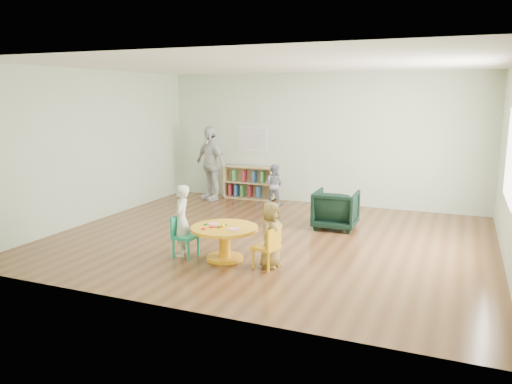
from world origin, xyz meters
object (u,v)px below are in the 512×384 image
(child_left, at_px, (181,221))
(adult_caretaker, at_px, (211,163))
(activity_table, at_px, (225,237))
(kid_chair_left, at_px, (183,235))
(toddler, at_px, (274,185))
(child_right, at_px, (271,235))
(kid_chair_right, at_px, (268,246))
(bookshelf, at_px, (249,183))
(armchair, at_px, (336,209))

(child_left, xyz_separation_m, adult_caretaker, (-1.48, 3.75, 0.30))
(activity_table, distance_m, kid_chair_left, 0.64)
(kid_chair_left, xyz_separation_m, adult_caretaker, (-1.52, 3.77, 0.51))
(toddler, height_order, adult_caretaker, adult_caretaker)
(kid_chair_left, relative_size, child_left, 0.57)
(activity_table, bearing_deg, child_right, -3.18)
(kid_chair_right, height_order, child_right, child_right)
(kid_chair_right, xyz_separation_m, child_right, (0.00, 0.09, 0.14))
(kid_chair_left, distance_m, adult_caretaker, 4.10)
(child_left, distance_m, adult_caretaker, 4.04)
(bookshelf, bearing_deg, child_right, -62.94)
(kid_chair_left, relative_size, bookshelf, 0.50)
(bookshelf, height_order, child_left, child_left)
(kid_chair_left, bearing_deg, armchair, 149.06)
(bookshelf, xyz_separation_m, armchair, (2.46, -1.82, -0.02))
(activity_table, relative_size, kid_chair_left, 1.60)
(kid_chair_left, relative_size, child_right, 0.66)
(adult_caretaker, bearing_deg, activity_table, -34.31)
(child_left, bearing_deg, kid_chair_left, 36.27)
(armchair, bearing_deg, kid_chair_left, 53.30)
(activity_table, relative_size, armchair, 1.28)
(kid_chair_right, distance_m, adult_caretaker, 4.79)
(armchair, relative_size, child_left, 0.71)
(bookshelf, bearing_deg, adult_caretaker, -149.78)
(activity_table, height_order, armchair, armchair)
(kid_chair_right, bearing_deg, armchair, 4.75)
(kid_chair_left, bearing_deg, bookshelf, -165.36)
(kid_chair_left, bearing_deg, child_left, -121.61)
(armchair, distance_m, toddler, 2.20)
(kid_chair_left, bearing_deg, child_right, 96.81)
(child_left, bearing_deg, toddler, 161.59)
(activity_table, relative_size, bookshelf, 0.81)
(armchair, xyz_separation_m, toddler, (-1.70, 1.40, 0.10))
(child_left, height_order, adult_caretaker, adult_caretaker)
(activity_table, distance_m, adult_caretaker, 4.29)
(armchair, xyz_separation_m, child_right, (-0.34, -2.34, 0.12))
(activity_table, xyz_separation_m, kid_chair_right, (0.72, -0.13, -0.02))
(kid_chair_left, height_order, child_right, child_right)
(bookshelf, xyz_separation_m, toddler, (0.77, -0.42, 0.08))
(kid_chair_right, relative_size, child_left, 0.55)
(kid_chair_right, xyz_separation_m, bookshelf, (-2.12, 4.24, 0.05))
(kid_chair_right, xyz_separation_m, adult_caretaker, (-2.87, 3.80, 0.52))
(armchair, xyz_separation_m, child_left, (-1.74, -2.37, 0.18))
(child_right, xyz_separation_m, toddler, (-1.36, 3.74, -0.02))
(kid_chair_right, bearing_deg, bookshelf, 39.37)
(bookshelf, bearing_deg, kid_chair_left, -79.70)
(child_left, distance_m, toddler, 3.77)
(armchair, bearing_deg, toddler, -40.89)
(activity_table, height_order, kid_chair_right, kid_chair_right)
(adult_caretaker, bearing_deg, armchair, 2.22)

